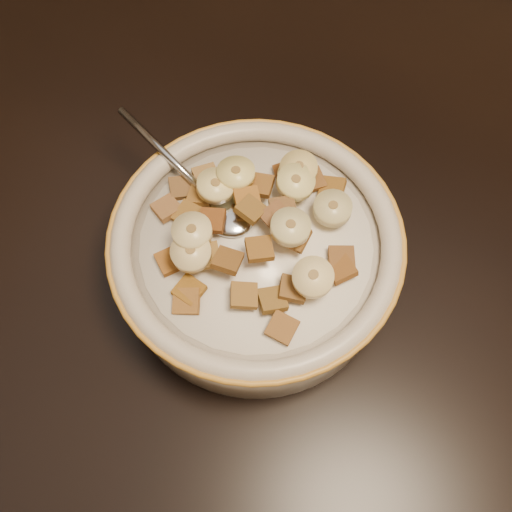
% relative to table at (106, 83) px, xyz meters
% --- Properties ---
extents(floor, '(4.00, 4.50, 0.10)m').
position_rel_table_xyz_m(floor, '(0.00, 0.00, -0.78)').
color(floor, '#422816').
rests_on(floor, ground).
extents(table, '(1.42, 0.93, 0.04)m').
position_rel_table_xyz_m(table, '(0.00, 0.00, 0.00)').
color(table, black).
rests_on(table, floor).
extents(cereal_bowl, '(0.23, 0.23, 0.05)m').
position_rel_table_xyz_m(cereal_bowl, '(0.24, -0.17, 0.05)').
color(cereal_bowl, beige).
rests_on(cereal_bowl, table).
extents(milk, '(0.19, 0.19, 0.00)m').
position_rel_table_xyz_m(milk, '(0.24, -0.17, 0.07)').
color(milk, white).
rests_on(milk, cereal_bowl).
extents(spoon, '(0.07, 0.06, 0.01)m').
position_rel_table_xyz_m(spoon, '(0.21, -0.16, 0.08)').
color(spoon, '#A5AAB3').
rests_on(spoon, cereal_bowl).
extents(cereal_square_0, '(0.02, 0.02, 0.01)m').
position_rel_table_xyz_m(cereal_square_0, '(0.23, -0.20, 0.09)').
color(cereal_square_0, brown).
rests_on(cereal_square_0, milk).
extents(cereal_square_1, '(0.02, 0.02, 0.01)m').
position_rel_table_xyz_m(cereal_square_1, '(0.23, -0.13, 0.09)').
color(cereal_square_1, brown).
rests_on(cereal_square_1, milk).
extents(cereal_square_2, '(0.03, 0.03, 0.01)m').
position_rel_table_xyz_m(cereal_square_2, '(0.16, -0.17, 0.08)').
color(cereal_square_2, brown).
rests_on(cereal_square_2, milk).
extents(cereal_square_3, '(0.03, 0.03, 0.01)m').
position_rel_table_xyz_m(cereal_square_3, '(0.25, -0.22, 0.09)').
color(cereal_square_3, brown).
rests_on(cereal_square_3, milk).
extents(cereal_square_4, '(0.03, 0.03, 0.01)m').
position_rel_table_xyz_m(cereal_square_4, '(0.18, -0.13, 0.08)').
color(cereal_square_4, olive).
rests_on(cereal_square_4, milk).
extents(cereal_square_5, '(0.03, 0.03, 0.01)m').
position_rel_table_xyz_m(cereal_square_5, '(0.31, -0.18, 0.08)').
color(cereal_square_5, brown).
rests_on(cereal_square_5, milk).
extents(cereal_square_6, '(0.03, 0.03, 0.01)m').
position_rel_table_xyz_m(cereal_square_6, '(0.25, -0.19, 0.10)').
color(cereal_square_6, brown).
rests_on(cereal_square_6, milk).
extents(cereal_square_7, '(0.03, 0.03, 0.01)m').
position_rel_table_xyz_m(cereal_square_7, '(0.16, -0.15, 0.08)').
color(cereal_square_7, brown).
rests_on(cereal_square_7, milk).
extents(cereal_square_8, '(0.02, 0.02, 0.01)m').
position_rel_table_xyz_m(cereal_square_8, '(0.18, -0.15, 0.08)').
color(cereal_square_8, brown).
rests_on(cereal_square_8, milk).
extents(cereal_square_9, '(0.02, 0.02, 0.01)m').
position_rel_table_xyz_m(cereal_square_9, '(0.20, -0.17, 0.09)').
color(cereal_square_9, brown).
rests_on(cereal_square_9, milk).
extents(cereal_square_10, '(0.03, 0.03, 0.01)m').
position_rel_table_xyz_m(cereal_square_10, '(0.31, -0.17, 0.08)').
color(cereal_square_10, brown).
rests_on(cereal_square_10, milk).
extents(cereal_square_11, '(0.02, 0.02, 0.01)m').
position_rel_table_xyz_m(cereal_square_11, '(0.28, -0.24, 0.08)').
color(cereal_square_11, brown).
rests_on(cereal_square_11, milk).
extents(cereal_square_12, '(0.03, 0.03, 0.01)m').
position_rel_table_xyz_m(cereal_square_12, '(0.22, -0.15, 0.09)').
color(cereal_square_12, brown).
rests_on(cereal_square_12, milk).
extents(cereal_square_13, '(0.03, 0.03, 0.01)m').
position_rel_table_xyz_m(cereal_square_13, '(0.21, -0.20, 0.09)').
color(cereal_square_13, brown).
rests_on(cereal_square_13, milk).
extents(cereal_square_14, '(0.03, 0.03, 0.01)m').
position_rel_table_xyz_m(cereal_square_14, '(0.18, -0.14, 0.08)').
color(cereal_square_14, brown).
rests_on(cereal_square_14, milk).
extents(cereal_square_15, '(0.03, 0.03, 0.01)m').
position_rel_table_xyz_m(cereal_square_15, '(0.24, -0.10, 0.08)').
color(cereal_square_15, brown).
rests_on(cereal_square_15, milk).
extents(cereal_square_16, '(0.03, 0.03, 0.01)m').
position_rel_table_xyz_m(cereal_square_16, '(0.25, -0.15, 0.10)').
color(cereal_square_16, brown).
rests_on(cereal_square_16, milk).
extents(cereal_square_17, '(0.02, 0.02, 0.01)m').
position_rel_table_xyz_m(cereal_square_17, '(0.18, -0.17, 0.08)').
color(cereal_square_17, brown).
rests_on(cereal_square_17, milk).
extents(cereal_square_18, '(0.03, 0.03, 0.01)m').
position_rel_table_xyz_m(cereal_square_18, '(0.27, -0.22, 0.08)').
color(cereal_square_18, brown).
rests_on(cereal_square_18, milk).
extents(cereal_square_19, '(0.03, 0.03, 0.01)m').
position_rel_table_xyz_m(cereal_square_19, '(0.25, -0.15, 0.10)').
color(cereal_square_19, brown).
rests_on(cereal_square_19, milk).
extents(cereal_square_20, '(0.02, 0.02, 0.01)m').
position_rel_table_xyz_m(cereal_square_20, '(0.27, -0.16, 0.09)').
color(cereal_square_20, brown).
rests_on(cereal_square_20, milk).
extents(cereal_square_21, '(0.03, 0.03, 0.01)m').
position_rel_table_xyz_m(cereal_square_21, '(0.23, -0.16, 0.10)').
color(cereal_square_21, brown).
rests_on(cereal_square_21, milk).
extents(cereal_square_22, '(0.02, 0.02, 0.01)m').
position_rel_table_xyz_m(cereal_square_22, '(0.19, -0.14, 0.08)').
color(cereal_square_22, brown).
rests_on(cereal_square_22, milk).
extents(cereal_square_23, '(0.03, 0.03, 0.01)m').
position_rel_table_xyz_m(cereal_square_23, '(0.26, -0.10, 0.08)').
color(cereal_square_23, brown).
rests_on(cereal_square_23, milk).
extents(cereal_square_24, '(0.02, 0.02, 0.01)m').
position_rel_table_xyz_m(cereal_square_24, '(0.28, -0.10, 0.08)').
color(cereal_square_24, brown).
rests_on(cereal_square_24, milk).
extents(cereal_square_25, '(0.02, 0.02, 0.01)m').
position_rel_table_xyz_m(cereal_square_25, '(0.28, -0.20, 0.09)').
color(cereal_square_25, brown).
rests_on(cereal_square_25, milk).
extents(cereal_square_26, '(0.03, 0.03, 0.01)m').
position_rel_table_xyz_m(cereal_square_26, '(0.18, -0.21, 0.08)').
color(cereal_square_26, brown).
rests_on(cereal_square_26, milk).
extents(cereal_square_27, '(0.02, 0.02, 0.01)m').
position_rel_table_xyz_m(cereal_square_27, '(0.21, -0.23, 0.08)').
color(cereal_square_27, '#905B17').
rests_on(cereal_square_27, milk).
extents(cereal_square_28, '(0.03, 0.03, 0.01)m').
position_rel_table_xyz_m(cereal_square_28, '(0.21, -0.24, 0.08)').
color(cereal_square_28, '#9B6021').
rests_on(cereal_square_28, milk).
extents(banana_slice_0, '(0.04, 0.04, 0.01)m').
position_rel_table_xyz_m(banana_slice_0, '(0.25, -0.11, 0.09)').
color(banana_slice_0, '#F7DA88').
rests_on(banana_slice_0, milk).
extents(banana_slice_1, '(0.04, 0.04, 0.01)m').
position_rel_table_xyz_m(banana_slice_1, '(0.21, -0.13, 0.10)').
color(banana_slice_1, '#E8D079').
rests_on(banana_slice_1, milk).
extents(banana_slice_2, '(0.04, 0.04, 0.01)m').
position_rel_table_xyz_m(banana_slice_2, '(0.29, -0.20, 0.10)').
color(banana_slice_2, '#FBDB84').
rests_on(banana_slice_2, milk).
extents(banana_slice_3, '(0.04, 0.04, 0.01)m').
position_rel_table_xyz_m(banana_slice_3, '(0.26, -0.16, 0.10)').
color(banana_slice_3, '#DACF87').
rests_on(banana_slice_3, milk).
extents(banana_slice_4, '(0.04, 0.04, 0.01)m').
position_rel_table_xyz_m(banana_slice_4, '(0.25, -0.12, 0.10)').
color(banana_slice_4, '#EEDA8F').
rests_on(banana_slice_4, milk).
extents(banana_slice_5, '(0.04, 0.04, 0.02)m').
position_rel_table_xyz_m(banana_slice_5, '(0.25, -0.11, 0.10)').
color(banana_slice_5, '#DDB76A').
rests_on(banana_slice_5, milk).
extents(banana_slice_6, '(0.04, 0.04, 0.01)m').
position_rel_table_xyz_m(banana_slice_6, '(0.29, -0.13, 0.09)').
color(banana_slice_6, '#D1C584').
rests_on(banana_slice_6, milk).
extents(banana_slice_7, '(0.04, 0.04, 0.01)m').
position_rel_table_xyz_m(banana_slice_7, '(0.20, -0.21, 0.10)').
color(banana_slice_7, beige).
rests_on(banana_slice_7, milk).
extents(banana_slice_8, '(0.04, 0.04, 0.01)m').
position_rel_table_xyz_m(banana_slice_8, '(0.19, -0.19, 0.10)').
color(banana_slice_8, beige).
rests_on(banana_slice_8, milk).
extents(banana_slice_9, '(0.04, 0.04, 0.01)m').
position_rel_table_xyz_m(banana_slice_9, '(0.19, -0.14, 0.10)').
color(banana_slice_9, '#F6E279').
rests_on(banana_slice_9, milk).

